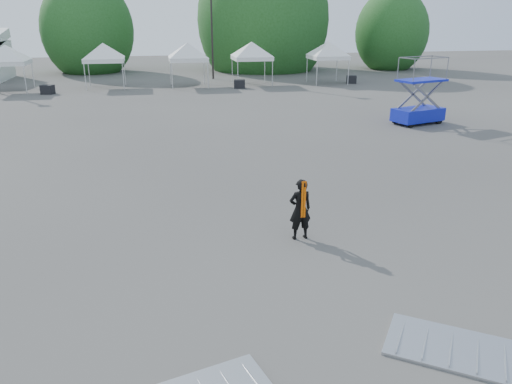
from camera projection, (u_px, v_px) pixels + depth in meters
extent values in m
plane|color=#474442|center=(248.00, 220.00, 13.69)|extent=(120.00, 120.00, 0.00)
cylinder|color=black|center=(212.00, 22.00, 42.19)|extent=(0.16, 0.16, 9.50)
cylinder|color=#382314|center=(91.00, 60.00, 48.69)|extent=(0.36, 0.36, 2.27)
ellipsoid|color=#204E1A|center=(88.00, 30.00, 47.75)|extent=(4.16, 4.16, 4.78)
cylinder|color=#382314|center=(263.00, 55.00, 50.92)|extent=(0.36, 0.36, 2.80)
ellipsoid|color=#204E1A|center=(263.00, 20.00, 49.76)|extent=(5.12, 5.12, 5.89)
cylinder|color=#382314|center=(389.00, 58.00, 51.67)|extent=(0.36, 0.36, 2.10)
ellipsoid|color=#204E1A|center=(392.00, 32.00, 50.80)|extent=(3.84, 3.84, 4.42)
cylinder|color=silver|center=(25.00, 80.00, 35.24)|extent=(0.06, 0.06, 2.00)
cylinder|color=silver|center=(33.00, 75.00, 37.70)|extent=(0.06, 0.06, 2.00)
cube|color=white|center=(7.00, 63.00, 35.85)|extent=(2.87, 2.87, 0.30)
pyramid|color=white|center=(4.00, 44.00, 35.44)|extent=(4.06, 4.06, 1.10)
cylinder|color=silver|center=(85.00, 77.00, 36.81)|extent=(0.06, 0.06, 2.00)
cylinder|color=silver|center=(123.00, 76.00, 37.33)|extent=(0.06, 0.06, 2.00)
cylinder|color=silver|center=(89.00, 73.00, 39.33)|extent=(0.06, 0.06, 2.00)
cylinder|color=silver|center=(125.00, 72.00, 39.85)|extent=(0.06, 0.06, 2.00)
cube|color=white|center=(104.00, 60.00, 37.97)|extent=(2.94, 2.94, 0.30)
pyramid|color=white|center=(103.00, 43.00, 37.55)|extent=(4.16, 4.16, 1.10)
cylinder|color=silver|center=(172.00, 76.00, 37.45)|extent=(0.06, 0.06, 2.00)
cylinder|color=silver|center=(208.00, 75.00, 37.97)|extent=(0.06, 0.06, 2.00)
cylinder|color=silver|center=(171.00, 72.00, 39.94)|extent=(0.06, 0.06, 2.00)
cylinder|color=silver|center=(204.00, 71.00, 40.46)|extent=(0.06, 0.06, 2.00)
cube|color=white|center=(188.00, 59.00, 38.59)|extent=(2.90, 2.90, 0.30)
pyramid|color=white|center=(187.00, 42.00, 38.17)|extent=(4.11, 4.11, 1.10)
cylinder|color=silver|center=(238.00, 74.00, 38.43)|extent=(0.06, 0.06, 2.00)
cylinder|color=silver|center=(272.00, 73.00, 38.96)|extent=(0.06, 0.06, 2.00)
cylinder|color=silver|center=(232.00, 71.00, 40.97)|extent=(0.06, 0.06, 2.00)
cylinder|color=silver|center=(265.00, 70.00, 41.49)|extent=(0.06, 0.06, 2.00)
cube|color=white|center=(252.00, 58.00, 39.60)|extent=(2.94, 2.94, 0.30)
pyramid|color=white|center=(252.00, 42.00, 39.18)|extent=(4.16, 4.16, 1.10)
cylinder|color=silver|center=(317.00, 73.00, 39.22)|extent=(0.06, 0.06, 2.00)
cylinder|color=silver|center=(348.00, 72.00, 39.73)|extent=(0.06, 0.06, 2.00)
cylinder|color=silver|center=(307.00, 70.00, 41.65)|extent=(0.06, 0.06, 2.00)
cylinder|color=silver|center=(337.00, 69.00, 42.16)|extent=(0.06, 0.06, 2.00)
cube|color=white|center=(328.00, 57.00, 40.33)|extent=(2.83, 2.83, 0.30)
pyramid|color=white|center=(329.00, 41.00, 39.91)|extent=(4.01, 4.01, 1.10)
imported|color=black|center=(300.00, 209.00, 12.34)|extent=(0.60, 0.42, 1.57)
cube|color=#E95704|center=(302.00, 200.00, 12.09)|extent=(0.13, 0.02, 0.94)
cube|color=#0B1D92|center=(418.00, 114.00, 25.66)|extent=(2.86, 1.99, 0.65)
cube|color=#0B1D92|center=(422.00, 80.00, 25.08)|extent=(2.74, 1.90, 0.11)
cylinder|color=black|center=(411.00, 124.00, 24.88)|extent=(0.42, 0.27, 0.39)
cylinder|color=black|center=(439.00, 120.00, 25.75)|extent=(0.42, 0.27, 0.39)
cylinder|color=black|center=(396.00, 120.00, 25.77)|extent=(0.42, 0.27, 0.39)
cylinder|color=black|center=(423.00, 116.00, 26.64)|extent=(0.42, 0.27, 0.39)
cube|color=#A7AAAF|center=(464.00, 351.00, 8.32)|extent=(2.78, 2.50, 0.06)
cube|color=black|center=(48.00, 90.00, 35.37)|extent=(0.99, 0.88, 0.64)
cube|color=black|center=(240.00, 84.00, 38.19)|extent=(0.94, 0.80, 0.64)
cube|color=black|center=(351.00, 79.00, 40.92)|extent=(0.96, 0.85, 0.62)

